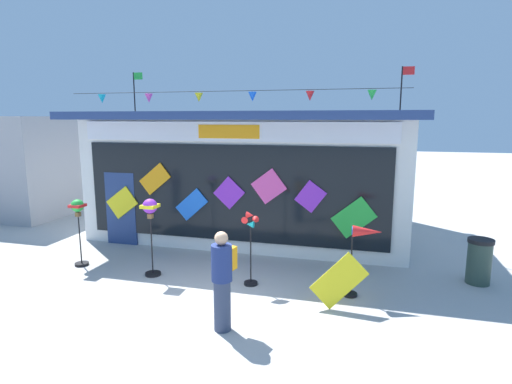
# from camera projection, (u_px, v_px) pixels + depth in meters

# --- Properties ---
(ground_plane) EXTENTS (80.00, 80.00, 0.00)m
(ground_plane) POSITION_uv_depth(u_px,v_px,m) (200.00, 308.00, 7.72)
(ground_plane) COLOR #ADAAA5
(kite_shop_building) EXTENTS (9.17, 5.91, 4.92)m
(kite_shop_building) POSITION_uv_depth(u_px,v_px,m) (256.00, 171.00, 12.95)
(kite_shop_building) COLOR silver
(kite_shop_building) RESTS_ON ground_plane
(wind_spinner_far_left) EXTENTS (0.32, 0.32, 1.60)m
(wind_spinner_far_left) POSITION_uv_depth(u_px,v_px,m) (78.00, 216.00, 9.75)
(wind_spinner_far_left) COLOR black
(wind_spinner_far_left) RESTS_ON ground_plane
(wind_spinner_left) EXTENTS (0.35, 0.35, 1.74)m
(wind_spinner_left) POSITION_uv_depth(u_px,v_px,m) (150.00, 217.00, 9.09)
(wind_spinner_left) COLOR black
(wind_spinner_left) RESTS_ON ground_plane
(wind_spinner_center_left) EXTENTS (0.33, 0.29, 1.58)m
(wind_spinner_center_left) POSITION_uv_depth(u_px,v_px,m) (250.00, 240.00, 8.60)
(wind_spinner_center_left) COLOR black
(wind_spinner_center_left) RESTS_ON ground_plane
(wind_spinner_center_right) EXTENTS (0.70, 0.29, 1.44)m
(wind_spinner_center_right) POSITION_uv_depth(u_px,v_px,m) (364.00, 241.00, 7.99)
(wind_spinner_center_right) COLOR black
(wind_spinner_center_right) RESTS_ON ground_plane
(person_mid_plaza) EXTENTS (0.36, 0.47, 1.68)m
(person_mid_plaza) POSITION_uv_depth(u_px,v_px,m) (223.00, 278.00, 6.79)
(person_mid_plaza) COLOR #333D56
(person_mid_plaza) RESTS_ON ground_plane
(trash_bin) EXTENTS (0.52, 0.52, 0.97)m
(trash_bin) POSITION_uv_depth(u_px,v_px,m) (479.00, 261.00, 8.79)
(trash_bin) COLOR #2D4238
(trash_bin) RESTS_ON ground_plane
(display_kite_on_ground) EXTENTS (1.06, 0.23, 1.06)m
(display_kite_on_ground) POSITION_uv_depth(u_px,v_px,m) (339.00, 281.00, 7.62)
(display_kite_on_ground) COLOR yellow
(display_kite_on_ground) RESTS_ON ground_plane
(neighbour_building) EXTENTS (6.25, 6.13, 3.51)m
(neighbour_building) POSITION_uv_depth(u_px,v_px,m) (22.00, 161.00, 16.77)
(neighbour_building) COLOR #99999E
(neighbour_building) RESTS_ON ground_plane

